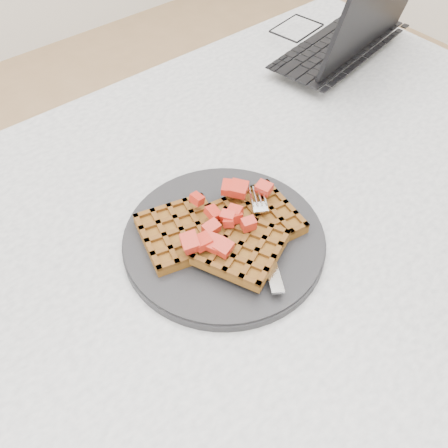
# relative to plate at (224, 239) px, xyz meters

# --- Properties ---
(ground) EXTENTS (4.00, 4.00, 0.00)m
(ground) POSITION_rel_plate_xyz_m (0.09, 0.04, -0.76)
(ground) COLOR tan
(ground) RESTS_ON ground
(table) EXTENTS (1.20, 0.80, 0.75)m
(table) POSITION_rel_plate_xyz_m (0.09, 0.04, -0.12)
(table) COLOR silver
(table) RESTS_ON ground
(plate) EXTENTS (0.28, 0.28, 0.02)m
(plate) POSITION_rel_plate_xyz_m (0.00, 0.00, 0.00)
(plate) COLOR black
(plate) RESTS_ON table
(waffles) EXTENTS (0.22, 0.20, 0.03)m
(waffles) POSITION_rel_plate_xyz_m (0.00, -0.00, 0.02)
(waffles) COLOR brown
(waffles) RESTS_ON plate
(strawberry_pile) EXTENTS (0.15, 0.15, 0.02)m
(strawberry_pile) POSITION_rel_plate_xyz_m (-0.00, 0.00, 0.05)
(strawberry_pile) COLOR #970D04
(strawberry_pile) RESTS_ON waffles
(fork) EXTENTS (0.12, 0.17, 0.02)m
(fork) POSITION_rel_plate_xyz_m (0.04, -0.04, 0.02)
(fork) COLOR silver
(fork) RESTS_ON plate
(laptop) EXTENTS (0.36, 0.29, 0.22)m
(laptop) POSITION_rel_plate_xyz_m (0.49, 0.26, 0.03)
(laptop) COLOR black
(laptop) RESTS_ON table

